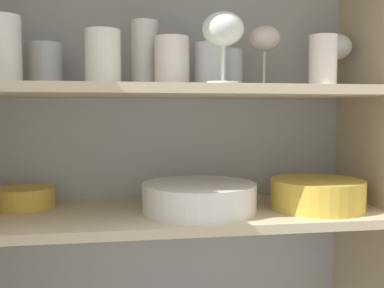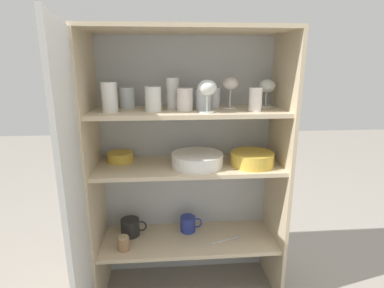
{
  "view_description": "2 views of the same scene",
  "coord_description": "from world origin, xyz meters",
  "px_view_note": "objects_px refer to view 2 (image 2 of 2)",
  "views": [
    {
      "loc": [
        -0.13,
        -0.83,
        0.94
      ],
      "look_at": [
        0.03,
        0.15,
        0.87
      ],
      "focal_mm": 42.0,
      "sensor_mm": 36.0,
      "label": 1
    },
    {
      "loc": [
        -0.1,
        -1.26,
        1.21
      ],
      "look_at": [
        0.02,
        0.17,
        0.82
      ],
      "focal_mm": 28.0,
      "sensor_mm": 36.0,
      "label": 2
    }
  ],
  "objects_px": {
    "coffee_mug_primary": "(131,227)",
    "storage_jar": "(124,243)",
    "mixing_bowl_large": "(252,158)",
    "serving_bowl_small": "(120,156)",
    "plate_stack_white": "(197,159)"
  },
  "relations": [
    {
      "from": "coffee_mug_primary",
      "to": "storage_jar",
      "type": "xyz_separation_m",
      "value": [
        -0.02,
        -0.13,
        -0.01
      ]
    },
    {
      "from": "storage_jar",
      "to": "mixing_bowl_large",
      "type": "bearing_deg",
      "value": 3.6
    },
    {
      "from": "mixing_bowl_large",
      "to": "storage_jar",
      "type": "height_order",
      "value": "mixing_bowl_large"
    },
    {
      "from": "serving_bowl_small",
      "to": "storage_jar",
      "type": "relative_size",
      "value": 1.81
    },
    {
      "from": "plate_stack_white",
      "to": "serving_bowl_small",
      "type": "height_order",
      "value": "plate_stack_white"
    },
    {
      "from": "serving_bowl_small",
      "to": "coffee_mug_primary",
      "type": "relative_size",
      "value": 0.94
    },
    {
      "from": "plate_stack_white",
      "to": "coffee_mug_primary",
      "type": "bearing_deg",
      "value": 168.03
    },
    {
      "from": "plate_stack_white",
      "to": "storage_jar",
      "type": "xyz_separation_m",
      "value": [
        -0.38,
        -0.06,
        -0.41
      ]
    },
    {
      "from": "coffee_mug_primary",
      "to": "storage_jar",
      "type": "bearing_deg",
      "value": -98.72
    },
    {
      "from": "plate_stack_white",
      "to": "mixing_bowl_large",
      "type": "height_order",
      "value": "mixing_bowl_large"
    },
    {
      "from": "serving_bowl_small",
      "to": "storage_jar",
      "type": "bearing_deg",
      "value": -84.96
    },
    {
      "from": "coffee_mug_primary",
      "to": "mixing_bowl_large",
      "type": "bearing_deg",
      "value": -8.36
    },
    {
      "from": "plate_stack_white",
      "to": "serving_bowl_small",
      "type": "bearing_deg",
      "value": 166.07
    },
    {
      "from": "serving_bowl_small",
      "to": "storage_jar",
      "type": "distance_m",
      "value": 0.44
    },
    {
      "from": "serving_bowl_small",
      "to": "coffee_mug_primary",
      "type": "height_order",
      "value": "serving_bowl_small"
    }
  ]
}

